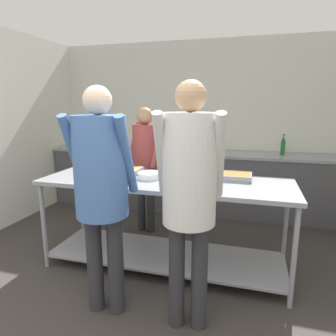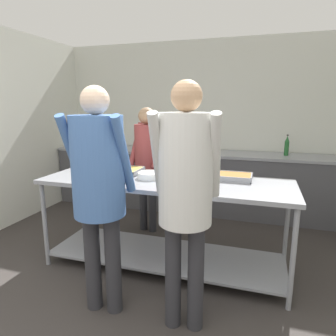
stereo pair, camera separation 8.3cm
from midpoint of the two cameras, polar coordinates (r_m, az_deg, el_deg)
name	(u,v)px [view 2 (the right image)]	position (r m, az deg, el deg)	size (l,w,h in m)	color
wall_rear	(198,125)	(5.01, 6.17, 8.15)	(4.64, 0.06, 2.65)	silver
back_counter	(192,180)	(4.78, 5.05, -2.37)	(4.48, 0.65, 0.94)	#4C4C51
serving_counter	(165,209)	(3.05, 0.22, -7.76)	(2.47, 0.81, 0.93)	gray
serving_tray_roast	(119,171)	(3.30, -8.64, -0.49)	(0.49, 0.33, 0.05)	gray
plate_stack	(150,175)	(3.03, -2.66, -1.38)	(0.26, 0.26, 0.06)	white
sauce_pan	(186,177)	(2.93, 4.32, -1.78)	(0.42, 0.28, 0.06)	gray
serving_tray_vegetables	(233,177)	(3.06, 13.01, -1.65)	(0.37, 0.28, 0.05)	gray
guest_serving_left	(185,183)	(2.07, 4.50, -2.91)	(0.50, 0.40, 1.82)	#2D2D33
guest_serving_right	(99,179)	(2.31, -12.06, -2.09)	(0.51, 0.40, 1.79)	#2D2D33
cook_behind_counter	(147,156)	(3.84, -3.37, 2.31)	(0.46, 0.38, 1.62)	#2D2D33
water_bottle	(287,146)	(4.61, 22.17, 3.91)	(0.06, 0.06, 0.30)	#23602D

